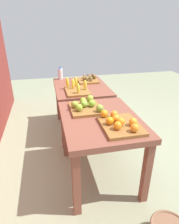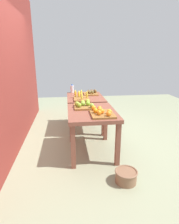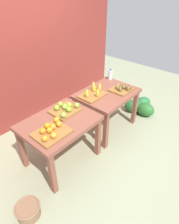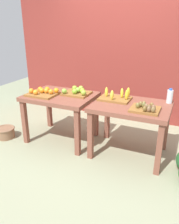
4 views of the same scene
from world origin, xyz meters
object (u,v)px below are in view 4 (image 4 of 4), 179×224
(kiwi_bin, at_px, (146,108))
(water_bottle, at_px, (170,96))
(orange_bin, at_px, (43,93))
(banana_crate, at_px, (116,97))
(wicker_basket, at_px, (6,132))
(display_table_left, at_px, (61,102))
(apple_bin, at_px, (77,92))
(display_table_right, at_px, (131,112))

(kiwi_bin, relative_size, water_bottle, 1.74)
(orange_bin, distance_m, banana_crate, 1.12)
(water_bottle, xyz_separation_m, wicker_basket, (-2.46, -0.62, -0.76))
(display_table_left, distance_m, apple_bin, 0.30)
(display_table_right, distance_m, banana_crate, 0.32)
(kiwi_bin, bearing_deg, water_bottle, 61.42)
(display_table_left, relative_size, water_bottle, 5.03)
(apple_bin, bearing_deg, water_bottle, 6.96)
(orange_bin, relative_size, wicker_basket, 1.43)
(kiwi_bin, bearing_deg, apple_bin, 166.20)
(kiwi_bin, bearing_deg, display_table_left, 173.06)
(display_table_right, xyz_separation_m, kiwi_bin, (0.22, -0.16, 0.15))
(display_table_left, relative_size, display_table_right, 1.00)
(orange_bin, bearing_deg, kiwi_bin, -1.48)
(orange_bin, bearing_deg, banana_crate, 11.87)
(display_table_right, relative_size, banana_crate, 2.36)
(wicker_basket, bearing_deg, orange_bin, 19.20)
(orange_bin, bearing_deg, wicker_basket, -160.80)
(water_bottle, bearing_deg, wicker_basket, -165.78)
(orange_bin, height_order, banana_crate, banana_crate)
(orange_bin, bearing_deg, apple_bin, 26.74)
(display_table_right, relative_size, apple_bin, 2.53)
(banana_crate, bearing_deg, kiwi_bin, -29.51)
(display_table_left, bearing_deg, water_bottle, 9.86)
(display_table_right, xyz_separation_m, wicker_basket, (-2.00, -0.35, -0.56))
(water_bottle, bearing_deg, display_table_right, -149.12)
(display_table_left, xyz_separation_m, water_bottle, (1.58, 0.27, 0.21))
(banana_crate, xyz_separation_m, kiwi_bin, (0.48, -0.27, -0.00))
(display_table_right, distance_m, orange_bin, 1.37)
(orange_bin, bearing_deg, water_bottle, 12.37)
(water_bottle, distance_m, wicker_basket, 2.65)
(kiwi_bin, height_order, wicker_basket, kiwi_bin)
(wicker_basket, bearing_deg, display_table_right, 9.90)
(display_table_left, xyz_separation_m, wicker_basket, (-0.88, -0.35, -0.56))
(apple_bin, xyz_separation_m, banana_crate, (0.63, -0.00, -0.00))
(banana_crate, height_order, wicker_basket, banana_crate)
(apple_bin, relative_size, banana_crate, 0.94)
(apple_bin, relative_size, kiwi_bin, 1.14)
(display_table_right, height_order, orange_bin, orange_bin)
(display_table_left, relative_size, banana_crate, 2.36)
(display_table_left, distance_m, display_table_right, 1.12)
(banana_crate, xyz_separation_m, wicker_basket, (-1.75, -0.46, -0.71))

